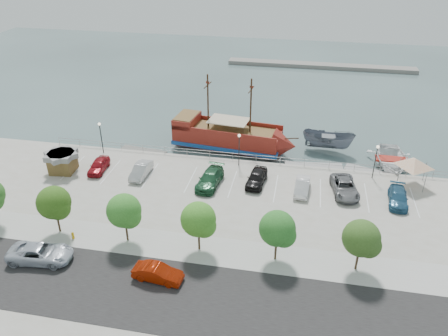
# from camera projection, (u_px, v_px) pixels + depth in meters

# --- Properties ---
(ground) EXTENTS (160.00, 160.00, 0.00)m
(ground) POSITION_uv_depth(u_px,v_px,m) (229.00, 200.00, 49.23)
(ground) COLOR #3B4C4B
(street) EXTENTS (100.00, 8.00, 0.04)m
(street) POSITION_uv_depth(u_px,v_px,m) (194.00, 298.00, 35.04)
(street) COLOR black
(street) RESTS_ON land_slab
(sidewalk) EXTENTS (100.00, 4.00, 0.05)m
(sidewalk) POSITION_uv_depth(u_px,v_px,m) (210.00, 250.00, 40.18)
(sidewalk) COLOR #A4A4A1
(sidewalk) RESTS_ON land_slab
(seawall_railing) EXTENTS (50.00, 0.06, 1.00)m
(seawall_railing) POSITION_uv_depth(u_px,v_px,m) (240.00, 157.00, 55.16)
(seawall_railing) COLOR gray
(seawall_railing) RESTS_ON land_slab
(far_shore) EXTENTS (40.00, 3.00, 0.80)m
(far_shore) POSITION_uv_depth(u_px,v_px,m) (320.00, 66.00, 94.45)
(far_shore) COLOR gray
(far_shore) RESTS_ON ground
(pirate_ship) EXTENTS (17.28, 6.54, 10.77)m
(pirate_ship) POSITION_uv_depth(u_px,v_px,m) (236.00, 138.00, 59.36)
(pirate_ship) COLOR maroon
(pirate_ship) RESTS_ON ground
(patrol_boat) EXTENTS (7.27, 3.55, 2.70)m
(patrol_boat) POSITION_uv_depth(u_px,v_px,m) (328.00, 142.00, 59.29)
(patrol_boat) COLOR slate
(patrol_boat) RESTS_ON ground
(speedboat) EXTENTS (5.77, 8.05, 1.66)m
(speedboat) POSITION_uv_depth(u_px,v_px,m) (391.00, 161.00, 55.62)
(speedboat) COLOR white
(speedboat) RESTS_ON ground
(dock_west) EXTENTS (6.70, 2.78, 0.37)m
(dock_west) POSITION_uv_depth(u_px,v_px,m) (143.00, 152.00, 59.28)
(dock_west) COLOR slate
(dock_west) RESTS_ON ground
(dock_mid) EXTENTS (7.43, 2.81, 0.41)m
(dock_mid) POSITION_uv_depth(u_px,v_px,m) (314.00, 167.00, 55.47)
(dock_mid) COLOR #979593
(dock_mid) RESTS_ON ground
(dock_east) EXTENTS (6.42, 3.58, 0.35)m
(dock_east) POSITION_uv_depth(u_px,v_px,m) (370.00, 173.00, 54.34)
(dock_east) COLOR #989694
(dock_east) RESTS_ON ground
(shed) EXTENTS (3.33, 3.33, 2.52)m
(shed) POSITION_uv_depth(u_px,v_px,m) (62.00, 161.00, 52.42)
(shed) COLOR brown
(shed) RESTS_ON land_slab
(canopy_tent) EXTENTS (5.32, 5.32, 3.79)m
(canopy_tent) POSITION_uv_depth(u_px,v_px,m) (415.00, 159.00, 48.86)
(canopy_tent) COLOR slate
(canopy_tent) RESTS_ON land_slab
(street_van) EXTENTS (5.92, 3.22, 1.58)m
(street_van) POSITION_uv_depth(u_px,v_px,m) (40.00, 253.00, 38.66)
(street_van) COLOR #B2B9C5
(street_van) RESTS_ON street
(street_sedan) EXTENTS (4.41, 1.89, 1.41)m
(street_sedan) POSITION_uv_depth(u_px,v_px,m) (158.00, 273.00, 36.57)
(street_sedan) COLOR #8D1A04
(street_sedan) RESTS_ON street
(fire_hydrant) EXTENTS (0.26, 0.26, 0.76)m
(fire_hydrant) POSITION_uv_depth(u_px,v_px,m) (73.00, 235.00, 41.48)
(fire_hydrant) COLOR #DFA40C
(fire_hydrant) RESTS_ON sidewalk
(lamp_post_left) EXTENTS (0.36, 0.36, 4.28)m
(lamp_post_left) POSITION_uv_depth(u_px,v_px,m) (101.00, 132.00, 55.85)
(lamp_post_left) COLOR black
(lamp_post_left) RESTS_ON land_slab
(lamp_post_mid) EXTENTS (0.36, 0.36, 4.28)m
(lamp_post_mid) POSITION_uv_depth(u_px,v_px,m) (239.00, 144.00, 52.86)
(lamp_post_mid) COLOR black
(lamp_post_mid) RESTS_ON land_slab
(lamp_post_right) EXTENTS (0.36, 0.36, 4.28)m
(lamp_post_right) POSITION_uv_depth(u_px,v_px,m) (376.00, 156.00, 50.21)
(lamp_post_right) COLOR black
(lamp_post_right) RESTS_ON land_slab
(tree_b) EXTENTS (3.30, 3.20, 5.00)m
(tree_b) POSITION_uv_depth(u_px,v_px,m) (55.00, 204.00, 40.97)
(tree_b) COLOR #473321
(tree_b) RESTS_ON sidewalk
(tree_c) EXTENTS (3.30, 3.20, 5.00)m
(tree_c) POSITION_uv_depth(u_px,v_px,m) (125.00, 212.00, 39.81)
(tree_c) COLOR #473321
(tree_c) RESTS_ON sidewalk
(tree_d) EXTENTS (3.30, 3.20, 5.00)m
(tree_d) POSITION_uv_depth(u_px,v_px,m) (200.00, 221.00, 38.65)
(tree_d) COLOR #473321
(tree_d) RESTS_ON sidewalk
(tree_e) EXTENTS (3.30, 3.20, 5.00)m
(tree_e) POSITION_uv_depth(u_px,v_px,m) (279.00, 230.00, 37.49)
(tree_e) COLOR #473321
(tree_e) RESTS_ON sidewalk
(tree_f) EXTENTS (3.30, 3.20, 5.00)m
(tree_f) POSITION_uv_depth(u_px,v_px,m) (363.00, 240.00, 36.32)
(tree_f) COLOR #473321
(tree_f) RESTS_ON sidewalk
(parked_car_a) EXTENTS (2.02, 4.37, 1.45)m
(parked_car_a) POSITION_uv_depth(u_px,v_px,m) (99.00, 165.00, 52.80)
(parked_car_a) COLOR maroon
(parked_car_a) RESTS_ON land_slab
(parked_car_b) EXTENTS (1.65, 4.47, 1.46)m
(parked_car_b) POSITION_uv_depth(u_px,v_px,m) (141.00, 170.00, 51.73)
(parked_car_b) COLOR #B5B5B5
(parked_car_b) RESTS_ON land_slab
(parked_car_d) EXTENTS (2.79, 5.72, 1.60)m
(parked_car_d) POSITION_uv_depth(u_px,v_px,m) (210.00, 179.00, 49.88)
(parked_car_d) COLOR #1F5130
(parked_car_d) RESTS_ON land_slab
(parked_car_e) EXTENTS (2.40, 4.93, 1.62)m
(parked_car_e) POSITION_uv_depth(u_px,v_px,m) (257.00, 178.00, 50.09)
(parked_car_e) COLOR black
(parked_car_e) RESTS_ON land_slab
(parked_car_f) EXTENTS (1.75, 4.42, 1.43)m
(parked_car_f) POSITION_uv_depth(u_px,v_px,m) (302.00, 186.00, 48.64)
(parked_car_f) COLOR white
(parked_car_f) RESTS_ON land_slab
(parked_car_g) EXTENTS (3.35, 5.85, 1.54)m
(parked_car_g) POSITION_uv_depth(u_px,v_px,m) (345.00, 187.00, 48.36)
(parked_car_g) COLOR slate
(parked_car_g) RESTS_ON land_slab
(parked_car_h) EXTENTS (2.34, 4.91, 1.38)m
(parked_car_h) POSITION_uv_depth(u_px,v_px,m) (398.00, 197.00, 46.70)
(parked_car_h) COLOR #285979
(parked_car_h) RESTS_ON land_slab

